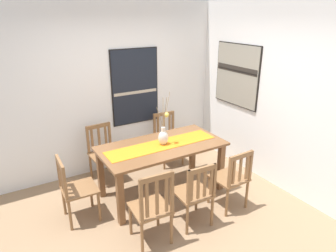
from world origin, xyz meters
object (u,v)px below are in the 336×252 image
at_px(dining_table, 162,152).
at_px(chair_4, 103,152).
at_px(chair_3, 232,178).
at_px(painting_on_back_wall, 135,87).
at_px(centerpiece_vase, 164,135).
at_px(chair_2, 152,207).
at_px(chair_1, 167,138).
at_px(chair_5, 195,193).
at_px(painting_on_side_wall, 237,75).
at_px(chair_0, 75,188).

height_order(dining_table, chair_4, chair_4).
height_order(chair_3, painting_on_back_wall, painting_on_back_wall).
bearing_deg(centerpiece_vase, chair_2, -127.02).
xyz_separation_m(dining_table, chair_1, (0.57, 0.81, -0.19)).
relative_size(dining_table, chair_5, 2.00).
bearing_deg(painting_on_side_wall, centerpiece_vase, -169.44).
relative_size(centerpiece_vase, chair_2, 0.77).
height_order(dining_table, chair_3, chair_3).
xyz_separation_m(dining_table, chair_3, (0.61, -0.80, -0.20)).
height_order(chair_0, chair_4, chair_4).
height_order(dining_table, chair_2, chair_2).
height_order(chair_4, chair_5, chair_4).
height_order(centerpiece_vase, chair_3, centerpiece_vase).
distance_m(dining_table, chair_1, 1.01).
xyz_separation_m(chair_0, chair_2, (0.63, -0.87, 0.02)).
bearing_deg(chair_5, dining_table, 88.89).
relative_size(chair_0, chair_3, 1.01).
xyz_separation_m(dining_table, chair_0, (-1.25, 0.02, -0.19)).
bearing_deg(chair_3, chair_4, 126.53).
xyz_separation_m(centerpiece_vase, painting_on_back_wall, (0.12, 1.14, 0.44)).
height_order(chair_3, chair_4, chair_4).
xyz_separation_m(chair_3, chair_5, (-0.63, -0.04, 0.01)).
relative_size(dining_table, chair_0, 2.00).
xyz_separation_m(centerpiece_vase, chair_0, (-1.27, 0.02, -0.45)).
height_order(chair_5, painting_on_back_wall, painting_on_back_wall).
xyz_separation_m(painting_on_back_wall, painting_on_side_wall, (1.45, -0.85, 0.20)).
distance_m(chair_2, chair_4, 1.68).
xyz_separation_m(chair_2, painting_on_back_wall, (0.76, 1.99, 0.87)).
height_order(dining_table, chair_5, chair_5).
bearing_deg(centerpiece_vase, dining_table, 170.49).
bearing_deg(centerpiece_vase, chair_5, -92.99).
xyz_separation_m(chair_2, chair_4, (0.03, 1.68, -0.02)).
bearing_deg(chair_3, chair_1, 91.36).
height_order(centerpiece_vase, painting_on_back_wall, painting_on_back_wall).
xyz_separation_m(chair_5, painting_on_side_wall, (1.61, 1.13, 1.08)).
bearing_deg(painting_on_side_wall, chair_0, -174.54).
xyz_separation_m(chair_1, chair_5, (-0.59, -1.65, 0.00)).
bearing_deg(chair_1, centerpiece_vase, -123.85).
distance_m(dining_table, chair_5, 0.86).
bearing_deg(chair_4, chair_0, -129.25).
xyz_separation_m(centerpiece_vase, chair_1, (0.55, 0.82, -0.45)).
xyz_separation_m(chair_1, chair_2, (-1.19, -1.67, 0.02)).
distance_m(chair_2, painting_on_back_wall, 2.30).
bearing_deg(chair_2, dining_table, 54.32).
height_order(chair_2, chair_5, chair_2).
bearing_deg(painting_on_back_wall, chair_3, -76.38).
relative_size(chair_2, chair_3, 1.10).
xyz_separation_m(chair_4, painting_on_back_wall, (0.73, 0.31, 0.89)).
bearing_deg(chair_1, dining_table, -125.30).
distance_m(centerpiece_vase, chair_5, 0.95).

